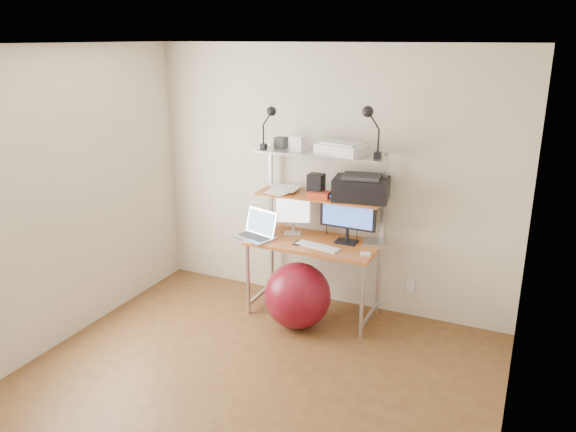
% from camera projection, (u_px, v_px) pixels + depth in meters
% --- Properties ---
extents(room, '(3.60, 3.60, 3.60)m').
position_uv_depth(room, '(235.00, 238.00, 3.79)').
color(room, brown).
rests_on(room, ground).
extents(computer_desk, '(1.20, 0.60, 1.57)m').
position_uv_depth(computer_desk, '(317.00, 217.00, 5.18)').
color(computer_desk, '#B45A23').
rests_on(computer_desk, ground).
extents(desktop, '(1.20, 0.60, 0.00)m').
position_uv_depth(desktop, '(314.00, 241.00, 5.19)').
color(desktop, '#B45A23').
rests_on(desktop, computer_desk).
extents(mid_shelf, '(1.18, 0.34, 0.00)m').
position_uv_depth(mid_shelf, '(320.00, 195.00, 5.18)').
color(mid_shelf, '#B45A23').
rests_on(mid_shelf, computer_desk).
extents(top_shelf, '(1.18, 0.34, 0.00)m').
position_uv_depth(top_shelf, '(321.00, 152.00, 5.05)').
color(top_shelf, '#AFB0B4').
rests_on(top_shelf, computer_desk).
extents(floor, '(3.60, 3.60, 0.00)m').
position_uv_depth(floor, '(240.00, 396.00, 4.17)').
color(floor, brown).
rests_on(floor, ground).
extents(wall_outlet, '(0.08, 0.01, 0.12)m').
position_uv_depth(wall_outlet, '(410.00, 286.00, 5.29)').
color(wall_outlet, silver).
rests_on(wall_outlet, room).
extents(monitor_silver, '(0.34, 0.17, 0.39)m').
position_uv_depth(monitor_silver, '(293.00, 213.00, 5.33)').
color(monitor_silver, '#BDBCC2').
rests_on(monitor_silver, desktop).
extents(monitor_black, '(0.53, 0.15, 0.53)m').
position_uv_depth(monitor_black, '(348.00, 214.00, 5.09)').
color(monitor_black, black).
rests_on(monitor_black, desktop).
extents(laptop, '(0.44, 0.39, 0.32)m').
position_uv_depth(laptop, '(258.00, 232.00, 5.28)').
color(laptop, silver).
rests_on(laptop, desktop).
extents(keyboard, '(0.43, 0.19, 0.01)m').
position_uv_depth(keyboard, '(318.00, 246.00, 5.05)').
color(keyboard, silver).
rests_on(keyboard, desktop).
extents(mouse, '(0.10, 0.08, 0.02)m').
position_uv_depth(mouse, '(365.00, 254.00, 4.84)').
color(mouse, silver).
rests_on(mouse, desktop).
extents(mac_mini, '(0.26, 0.26, 0.04)m').
position_uv_depth(mac_mini, '(375.00, 243.00, 5.09)').
color(mac_mini, silver).
rests_on(mac_mini, desktop).
extents(phone, '(0.08, 0.12, 0.01)m').
position_uv_depth(phone, '(298.00, 243.00, 5.14)').
color(phone, black).
rests_on(phone, desktop).
extents(printer, '(0.53, 0.41, 0.23)m').
position_uv_depth(printer, '(361.00, 188.00, 5.00)').
color(printer, black).
rests_on(printer, mid_shelf).
extents(nas_cube, '(0.14, 0.14, 0.20)m').
position_uv_depth(nas_cube, '(316.00, 185.00, 5.13)').
color(nas_cube, black).
rests_on(nas_cube, mid_shelf).
extents(red_box, '(0.21, 0.15, 0.05)m').
position_uv_depth(red_box, '(319.00, 195.00, 5.09)').
color(red_box, red).
rests_on(red_box, mid_shelf).
extents(scanner, '(0.46, 0.35, 0.11)m').
position_uv_depth(scanner, '(341.00, 149.00, 4.96)').
color(scanner, silver).
rests_on(scanner, top_shelf).
extents(box_white, '(0.12, 0.11, 0.14)m').
position_uv_depth(box_white, '(298.00, 143.00, 5.10)').
color(box_white, silver).
rests_on(box_white, top_shelf).
extents(box_grey, '(0.11, 0.11, 0.10)m').
position_uv_depth(box_grey, '(281.00, 142.00, 5.25)').
color(box_grey, '#2F2F32').
rests_on(box_grey, top_shelf).
extents(clip_lamp_left, '(0.16, 0.09, 0.40)m').
position_uv_depth(clip_lamp_left, '(270.00, 118.00, 5.08)').
color(clip_lamp_left, black).
rests_on(clip_lamp_left, top_shelf).
extents(clip_lamp_right, '(0.18, 0.10, 0.44)m').
position_uv_depth(clip_lamp_right, '(370.00, 120.00, 4.73)').
color(clip_lamp_right, black).
rests_on(clip_lamp_right, top_shelf).
extents(exercise_ball, '(0.61, 0.61, 0.61)m').
position_uv_depth(exercise_ball, '(298.00, 296.00, 5.09)').
color(exercise_ball, maroon).
rests_on(exercise_ball, floor).
extents(paper_stack, '(0.32, 0.40, 0.03)m').
position_uv_depth(paper_stack, '(283.00, 189.00, 5.32)').
color(paper_stack, white).
rests_on(paper_stack, mid_shelf).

